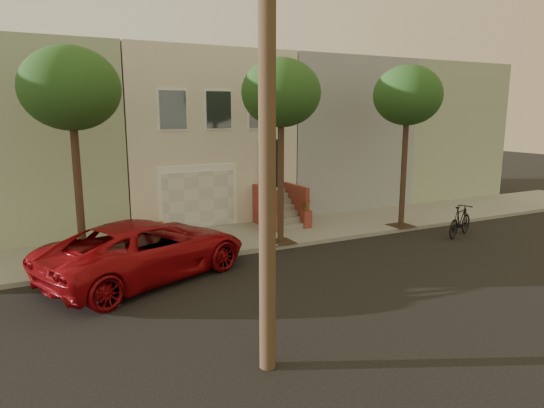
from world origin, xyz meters
name	(u,v)px	position (x,y,z in m)	size (l,w,h in m)	color
ground	(314,286)	(0.00, 0.00, 0.00)	(90.00, 90.00, 0.00)	black
sidewalk	(239,238)	(0.00, 5.35, 0.07)	(40.00, 3.70, 0.15)	gray
house_row	(189,134)	(0.00, 11.19, 3.64)	(33.10, 11.70, 7.00)	beige
tree_left	(71,90)	(-5.50, 3.90, 5.26)	(2.70, 2.57, 6.30)	#2D2116
tree_mid	(281,94)	(1.00, 3.90, 5.26)	(2.70, 2.57, 6.30)	#2D2116
tree_right	(408,96)	(6.50, 3.90, 5.26)	(2.70, 2.57, 6.30)	#2D2116
pickup_truck	(147,249)	(-3.89, 2.73, 0.84)	(2.79, 6.04, 1.68)	maroon
motorcycle	(460,221)	(7.75, 2.05, 0.60)	(0.56, 2.00, 1.20)	black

